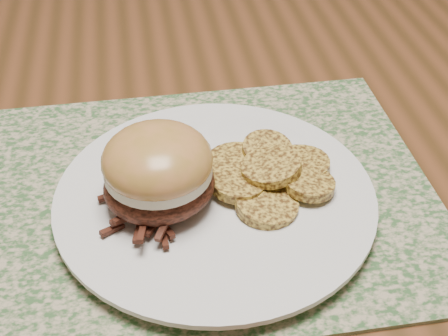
# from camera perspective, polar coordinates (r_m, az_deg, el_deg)

# --- Properties ---
(dining_table) EXTENTS (1.50, 0.90, 0.75)m
(dining_table) POSITION_cam_1_polar(r_m,az_deg,el_deg) (0.79, 3.52, 4.34)
(dining_table) COLOR brown
(dining_table) RESTS_ON ground
(placemat) EXTENTS (0.45, 0.33, 0.00)m
(placemat) POSITION_cam_1_polar(r_m,az_deg,el_deg) (0.56, -3.79, -2.58)
(placemat) COLOR #33592D
(placemat) RESTS_ON dining_table
(dinner_plate) EXTENTS (0.26, 0.26, 0.02)m
(dinner_plate) POSITION_cam_1_polar(r_m,az_deg,el_deg) (0.54, -0.81, -2.91)
(dinner_plate) COLOR silver
(dinner_plate) RESTS_ON placemat
(pork_sandwich) EXTENTS (0.12, 0.12, 0.07)m
(pork_sandwich) POSITION_cam_1_polar(r_m,az_deg,el_deg) (0.51, -6.04, -0.26)
(pork_sandwich) COLOR black
(pork_sandwich) RESTS_ON dinner_plate
(roasted_potatoes) EXTENTS (0.12, 0.13, 0.03)m
(roasted_potatoes) POSITION_cam_1_polar(r_m,az_deg,el_deg) (0.54, 4.16, -0.50)
(roasted_potatoes) COLOR gold
(roasted_potatoes) RESTS_ON dinner_plate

